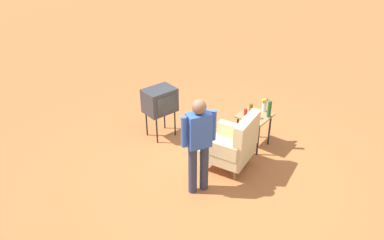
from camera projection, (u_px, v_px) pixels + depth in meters
name	position (u px, v px, depth m)	size (l,w,h in m)	color
ground_plane	(216.00, 168.00, 6.54)	(60.00, 60.00, 0.00)	#AD6033
armchair	(234.00, 144.00, 6.30)	(0.86, 0.87, 1.06)	#937047
side_table	(254.00, 120.00, 6.88)	(0.56, 0.56, 0.68)	black
tv_on_stand	(160.00, 101.00, 7.11)	(0.68, 0.56, 1.03)	black
person_standing	(199.00, 141.00, 5.57)	(0.51, 0.37, 1.64)	#2D3347
soda_can_red	(246.00, 112.00, 6.80)	(0.07, 0.07, 0.12)	red
bottle_tall_amber	(251.00, 111.00, 6.64)	(0.07, 0.07, 0.30)	brown
bottle_wine_green	(269.00, 109.00, 6.69)	(0.07, 0.07, 0.32)	#1E5623
flower_vase	(264.00, 104.00, 6.89)	(0.14, 0.10, 0.27)	silver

